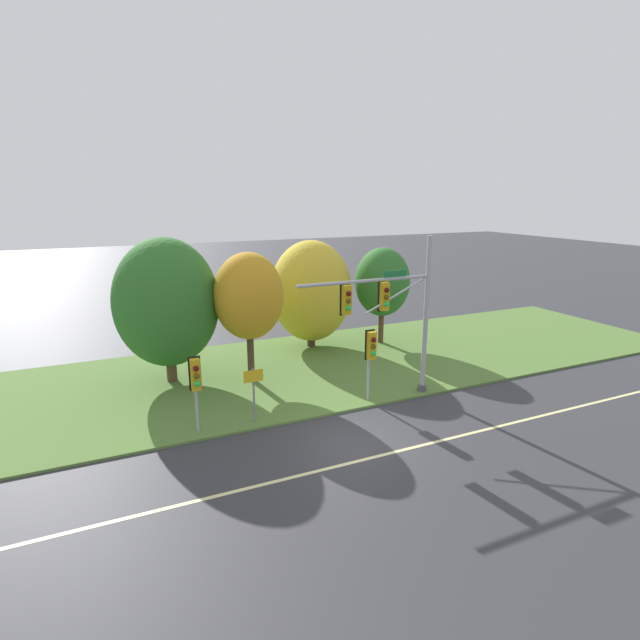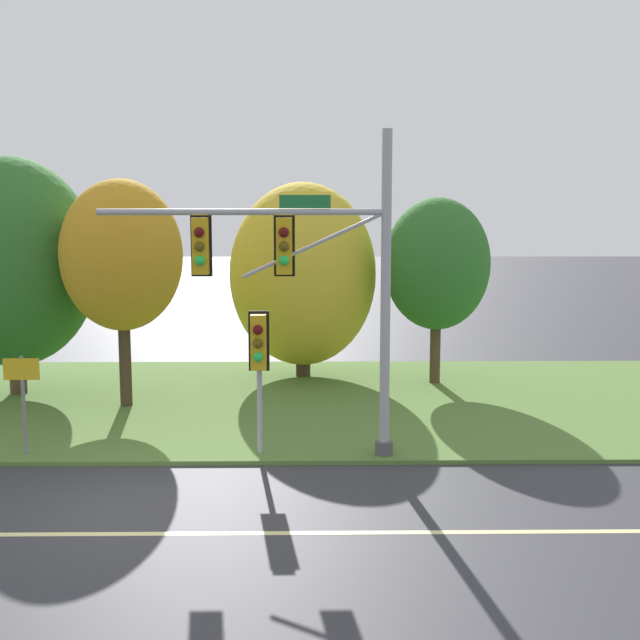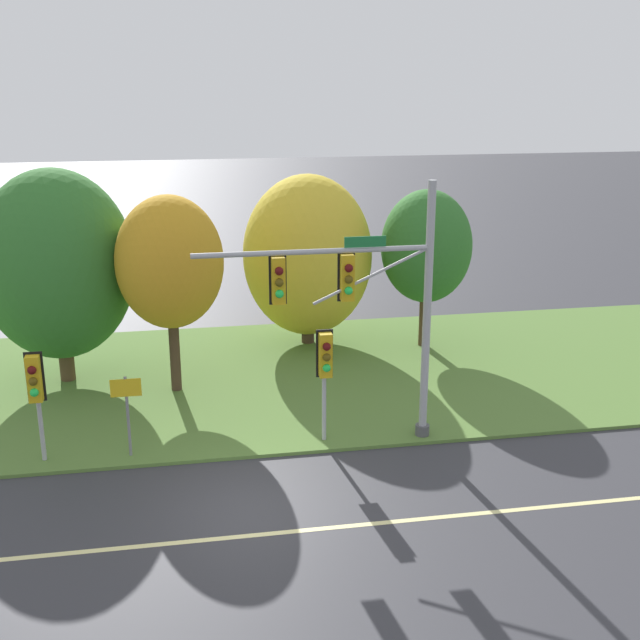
# 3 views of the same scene
# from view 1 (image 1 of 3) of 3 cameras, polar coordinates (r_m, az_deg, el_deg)

# --- Properties ---
(ground_plane) EXTENTS (160.00, 160.00, 0.00)m
(ground_plane) POSITION_cam_1_polar(r_m,az_deg,el_deg) (19.16, 4.11, -13.80)
(ground_plane) COLOR #333338
(lane_stripe) EXTENTS (36.00, 0.16, 0.01)m
(lane_stripe) POSITION_cam_1_polar(r_m,az_deg,el_deg) (18.25, 5.98, -15.37)
(lane_stripe) COLOR beige
(lane_stripe) RESTS_ON ground
(grass_verge) EXTENTS (48.00, 11.50, 0.10)m
(grass_verge) POSITION_cam_1_polar(r_m,az_deg,el_deg) (26.04, -4.63, -5.89)
(grass_verge) COLOR #517533
(grass_verge) RESTS_ON ground
(traffic_signal_mast) EXTENTS (6.42, 0.49, 7.15)m
(traffic_signal_mast) POSITION_cam_1_polar(r_m,az_deg,el_deg) (21.74, 8.50, 1.38)
(traffic_signal_mast) COLOR #9EA0A5
(traffic_signal_mast) RESTS_ON grass_verge
(pedestrian_signal_near_kerb) EXTENTS (0.46, 0.55, 3.23)m
(pedestrian_signal_near_kerb) POSITION_cam_1_polar(r_m,az_deg,el_deg) (21.66, 5.85, -3.41)
(pedestrian_signal_near_kerb) COLOR #9EA0A5
(pedestrian_signal_near_kerb) RESTS_ON grass_verge
(pedestrian_signal_further_along) EXTENTS (0.46, 0.55, 3.03)m
(pedestrian_signal_further_along) POSITION_cam_1_polar(r_m,az_deg,el_deg) (19.30, -14.02, -6.55)
(pedestrian_signal_further_along) COLOR #9EA0A5
(pedestrian_signal_further_along) RESTS_ON grass_verge
(route_sign_post) EXTENTS (0.80, 0.08, 2.24)m
(route_sign_post) POSITION_cam_1_polar(r_m,az_deg,el_deg) (20.05, -7.59, -7.58)
(route_sign_post) COLOR slate
(route_sign_post) RESTS_ON grass_verge
(tree_nearest_road) EXTENTS (4.90, 4.90, 6.98)m
(tree_nearest_road) POSITION_cam_1_polar(r_m,az_deg,el_deg) (24.60, -17.13, 1.92)
(tree_nearest_road) COLOR #4C3823
(tree_nearest_road) RESTS_ON grass_verge
(tree_left_of_mast) EXTENTS (3.32, 3.32, 6.28)m
(tree_left_of_mast) POSITION_cam_1_polar(r_m,az_deg,el_deg) (23.77, -8.16, 2.68)
(tree_left_of_mast) COLOR #423021
(tree_left_of_mast) RESTS_ON grass_verge
(tree_behind_signpost) EXTENTS (4.74, 4.74, 6.32)m
(tree_behind_signpost) POSITION_cam_1_polar(r_m,az_deg,el_deg) (29.22, -1.03, 3.32)
(tree_behind_signpost) COLOR #423021
(tree_behind_signpost) RESTS_ON grass_verge
(tree_mid_verge) EXTENTS (3.29, 3.29, 5.82)m
(tree_mid_verge) POSITION_cam_1_polar(r_m,az_deg,el_deg) (30.11, 7.13, 4.31)
(tree_mid_verge) COLOR #4C3823
(tree_mid_verge) RESTS_ON grass_verge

